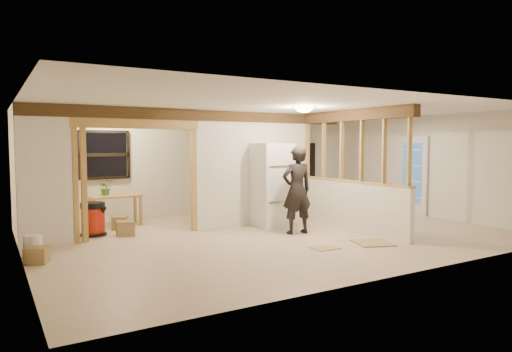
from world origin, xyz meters
TOP-DOWN VIEW (x-y plane):
  - floor at (0.00, 0.00)m, footprint 9.00×6.50m
  - ceiling at (0.00, 0.00)m, footprint 9.00×6.50m
  - wall_back at (0.00, 3.25)m, footprint 9.00×0.01m
  - wall_front at (0.00, -3.25)m, footprint 9.00×0.01m
  - wall_left at (-4.50, 0.00)m, footprint 0.01×6.50m
  - wall_right at (4.50, 0.00)m, footprint 0.01×6.50m
  - partition_left_stub at (-4.05, 1.20)m, footprint 0.90×0.12m
  - partition_center at (0.20, 1.20)m, footprint 2.80×0.12m
  - doorway_frame at (-2.40, 1.20)m, footprint 2.46×0.14m
  - header_beam_back at (-1.00, 1.20)m, footprint 7.00×0.18m
  - header_beam_right at (1.60, -0.40)m, footprint 0.18×3.30m
  - pony_wall at (1.60, -0.40)m, footprint 0.12×3.20m
  - stud_partition at (1.60, -0.40)m, footprint 0.14×3.20m
  - window_back at (-2.60, 3.17)m, footprint 1.12×0.10m
  - french_door at (4.42, 0.40)m, footprint 0.12×0.86m
  - ceiling_dome_main at (0.30, -0.50)m, footprint 0.36×0.36m
  - ceiling_dome_util at (-2.50, 2.30)m, footprint 0.32×0.32m
  - hanging_bulb at (-2.00, 1.60)m, footprint 0.07×0.07m
  - refrigerator at (0.40, 0.78)m, footprint 0.75×0.73m
  - woman at (0.40, -0.14)m, footprint 0.68×0.49m
  - work_table at (-2.51, 2.59)m, footprint 1.13×0.65m
  - potted_plant at (-2.70, 2.66)m, footprint 0.35×0.31m
  - shop_vac at (-3.16, 1.73)m, footprint 0.57×0.57m
  - bookshelf at (2.76, 3.03)m, footprint 0.91×0.30m
  - bucket at (-4.33, 0.41)m, footprint 0.30×0.30m
  - box_util_a at (-2.61, 1.41)m, footprint 0.37×0.33m
  - box_util_b at (-2.54, 2.13)m, footprint 0.39×0.39m
  - box_front at (-4.32, -0.03)m, footprint 0.39×0.36m
  - floor_panel_near at (1.04, -1.60)m, footprint 0.80×0.80m
  - floor_panel_far at (0.05, -1.46)m, footprint 0.47×0.38m

SIDE VIEW (x-z plane):
  - floor at x=0.00m, z-range -0.01..0.00m
  - floor_panel_far at x=0.05m, z-range 0.00..0.01m
  - floor_panel_near at x=1.04m, z-range 0.00..0.02m
  - box_front at x=-4.32m, z-range 0.00..0.25m
  - box_util_b at x=-2.54m, z-range 0.00..0.28m
  - box_util_a at x=-2.61m, z-range 0.00..0.29m
  - bucket at x=-4.33m, z-range 0.00..0.36m
  - shop_vac at x=-3.16m, z-range 0.00..0.67m
  - work_table at x=-2.51m, z-range 0.00..0.68m
  - pony_wall at x=1.60m, z-range 0.00..1.00m
  - potted_plant at x=-2.70m, z-range 0.68..1.02m
  - woman at x=0.40m, z-range 0.00..1.76m
  - refrigerator at x=0.40m, z-range 0.00..1.81m
  - bookshelf at x=2.76m, z-range 0.00..1.83m
  - french_door at x=4.42m, z-range 0.00..2.00m
  - doorway_frame at x=-2.40m, z-range 0.00..2.20m
  - wall_back at x=0.00m, z-range 0.00..2.50m
  - wall_front at x=0.00m, z-range 0.00..2.50m
  - wall_left at x=-4.50m, z-range 0.00..2.50m
  - wall_right at x=4.50m, z-range 0.00..2.50m
  - partition_left_stub at x=-4.05m, z-range 0.00..2.50m
  - partition_center at x=0.20m, z-range 0.00..2.50m
  - window_back at x=-2.60m, z-range 1.00..2.10m
  - stud_partition at x=1.60m, z-range 1.00..2.32m
  - hanging_bulb at x=-2.00m, z-range 2.15..2.22m
  - header_beam_back at x=-1.00m, z-range 2.27..2.49m
  - header_beam_right at x=1.60m, z-range 2.27..2.49m
  - ceiling_dome_main at x=0.30m, z-range 2.40..2.56m
  - ceiling_dome_util at x=-2.50m, z-range 2.41..2.55m
  - ceiling at x=0.00m, z-range 2.50..2.50m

